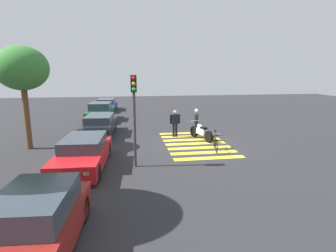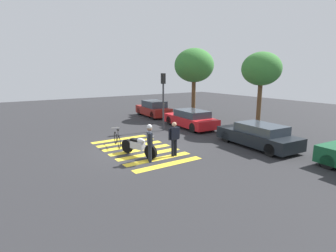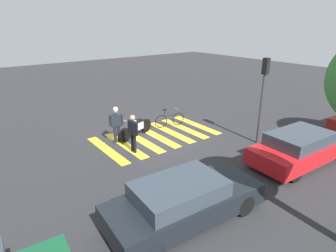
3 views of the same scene
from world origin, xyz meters
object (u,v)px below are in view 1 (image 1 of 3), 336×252
at_px(car_green_compact, 100,112).
at_px(car_blue_hatchback, 106,105).
at_px(leaning_bicycle, 215,143).
at_px(car_red_convertible, 83,153).
at_px(officer_by_motorcycle, 196,120).
at_px(traffic_light_pole, 134,106).
at_px(car_black_suv, 99,126).
at_px(officer_on_foot, 175,122).
at_px(car_maroon_wagon, 34,226).
at_px(police_motorcycle, 201,132).

height_order(car_green_compact, car_blue_hatchback, car_green_compact).
bearing_deg(leaning_bicycle, car_red_convertible, 104.54).
distance_m(officer_by_motorcycle, traffic_light_pole, 6.86).
distance_m(car_black_suv, car_green_compact, 5.39).
height_order(car_black_suv, car_green_compact, car_green_compact).
bearing_deg(leaning_bicycle, officer_on_foot, 26.37).
height_order(officer_by_motorcycle, car_green_compact, officer_by_motorcycle).
xyz_separation_m(car_black_suv, car_blue_hatchback, (11.28, 0.30, -0.04)).
distance_m(officer_by_motorcycle, car_green_compact, 9.24).
relative_size(car_maroon_wagon, car_green_compact, 1.04).
bearing_deg(traffic_light_pole, car_blue_hatchback, 7.74).
distance_m(officer_on_foot, car_maroon_wagon, 11.87).
bearing_deg(car_maroon_wagon, car_green_compact, 0.10).
height_order(officer_by_motorcycle, car_red_convertible, officer_by_motorcycle).
distance_m(car_red_convertible, car_blue_hatchback, 17.38).
height_order(officer_by_motorcycle, car_maroon_wagon, officer_by_motorcycle).
distance_m(police_motorcycle, car_black_suv, 6.60).
bearing_deg(police_motorcycle, car_green_compact, 41.25).
xyz_separation_m(car_black_suv, traffic_light_pole, (-6.37, -2.10, 2.05)).
distance_m(police_motorcycle, car_red_convertible, 7.46).
bearing_deg(car_green_compact, car_red_convertible, -178.64).
distance_m(car_black_suv, traffic_light_pole, 7.01).
relative_size(leaning_bicycle, car_blue_hatchback, 0.37).
bearing_deg(officer_on_foot, leaning_bicycle, -153.63).
relative_size(car_maroon_wagon, car_red_convertible, 0.90).
bearing_deg(leaning_bicycle, car_blue_hatchback, 23.06).
relative_size(police_motorcycle, leaning_bicycle, 1.30).
relative_size(officer_by_motorcycle, car_green_compact, 0.42).
distance_m(officer_on_foot, car_green_compact, 8.35).
bearing_deg(police_motorcycle, car_maroon_wagon, 145.83).
height_order(car_red_convertible, car_black_suv, car_red_convertible).
height_order(officer_on_foot, traffic_light_pole, traffic_light_pole).
distance_m(police_motorcycle, car_blue_hatchback, 14.95).
xyz_separation_m(officer_by_motorcycle, car_maroon_wagon, (-10.76, 6.54, -0.31)).
bearing_deg(car_black_suv, car_blue_hatchback, 1.51).
relative_size(police_motorcycle, car_red_convertible, 0.46).
bearing_deg(car_red_convertible, police_motorcycle, -58.25).
height_order(leaning_bicycle, car_green_compact, car_green_compact).
xyz_separation_m(officer_on_foot, officer_by_motorcycle, (0.07, -1.40, 0.04)).
bearing_deg(car_blue_hatchback, car_green_compact, 179.12).
height_order(officer_by_motorcycle, car_black_suv, officer_by_motorcycle).
bearing_deg(car_black_suv, police_motorcycle, -109.23).
distance_m(officer_on_foot, car_black_suv, 4.94).
distance_m(officer_on_foot, officer_by_motorcycle, 1.40).
relative_size(police_motorcycle, officer_by_motorcycle, 1.27).
bearing_deg(traffic_light_pole, leaning_bicycle, -65.46).
relative_size(car_red_convertible, traffic_light_pole, 1.21).
height_order(leaning_bicycle, traffic_light_pole, traffic_light_pole).
distance_m(leaning_bicycle, car_green_compact, 11.91).
distance_m(officer_on_foot, car_red_convertible, 6.95).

